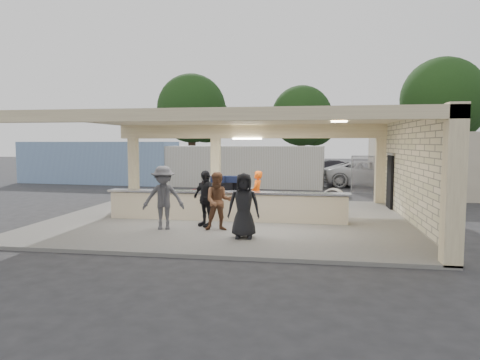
% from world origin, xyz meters
% --- Properties ---
extents(ground, '(120.00, 120.00, 0.00)m').
position_xyz_m(ground, '(0.00, 0.00, 0.00)').
color(ground, '#262629').
rests_on(ground, ground).
extents(pavilion, '(12.01, 10.00, 3.55)m').
position_xyz_m(pavilion, '(0.21, 0.66, 1.35)').
color(pavilion, '#65635D').
rests_on(pavilion, ground).
extents(baggage_counter, '(8.20, 0.58, 0.98)m').
position_xyz_m(baggage_counter, '(0.00, -0.50, 0.59)').
color(baggage_counter, beige).
rests_on(baggage_counter, pavilion).
extents(luggage_cart, '(2.49, 1.71, 1.36)m').
position_xyz_m(luggage_cart, '(-0.45, 1.15, 0.83)').
color(luggage_cart, silver).
rests_on(luggage_cart, pavilion).
extents(drum_fan, '(0.92, 0.53, 0.97)m').
position_xyz_m(drum_fan, '(3.62, 1.16, 0.62)').
color(drum_fan, silver).
rests_on(drum_fan, pavilion).
extents(baggage_handler, '(0.42, 0.64, 1.62)m').
position_xyz_m(baggage_handler, '(0.95, 0.35, 0.91)').
color(baggage_handler, '#FE590D').
rests_on(baggage_handler, pavilion).
extents(passenger_a, '(0.90, 0.54, 1.74)m').
position_xyz_m(passenger_a, '(0.11, -2.17, 0.97)').
color(passenger_a, brown).
rests_on(passenger_a, pavilion).
extents(passenger_b, '(1.06, 0.88, 1.75)m').
position_xyz_m(passenger_b, '(-0.43, -1.62, 0.98)').
color(passenger_b, black).
rests_on(passenger_b, pavilion).
extents(passenger_c, '(1.30, 0.73, 1.91)m').
position_xyz_m(passenger_c, '(-1.57, -2.27, 1.05)').
color(passenger_c, '#454549').
rests_on(passenger_c, pavilion).
extents(passenger_d, '(0.90, 0.44, 1.79)m').
position_xyz_m(passenger_d, '(1.00, -3.05, 0.99)').
color(passenger_d, black).
rests_on(passenger_d, pavilion).
extents(car_white_a, '(5.74, 3.02, 1.59)m').
position_xyz_m(car_white_a, '(6.47, 12.71, 0.80)').
color(car_white_a, silver).
rests_on(car_white_a, ground).
extents(car_dark, '(4.60, 1.91, 1.50)m').
position_xyz_m(car_dark, '(4.93, 15.64, 0.75)').
color(car_dark, black).
rests_on(car_dark, ground).
extents(container_white, '(11.66, 3.07, 2.50)m').
position_xyz_m(container_white, '(-2.16, 11.50, 1.25)').
color(container_white, silver).
rests_on(container_white, ground).
extents(container_blue, '(10.79, 3.35, 2.76)m').
position_xyz_m(container_blue, '(-11.22, 12.20, 1.38)').
color(container_blue, '#7DA0C8').
rests_on(container_blue, ground).
extents(fence, '(12.06, 0.06, 2.03)m').
position_xyz_m(fence, '(11.00, 9.00, 1.05)').
color(fence, gray).
rests_on(fence, ground).
extents(tree_left, '(6.60, 6.30, 9.00)m').
position_xyz_m(tree_left, '(-7.68, 24.16, 5.59)').
color(tree_left, '#382619').
rests_on(tree_left, ground).
extents(tree_mid, '(6.00, 5.60, 8.00)m').
position_xyz_m(tree_mid, '(2.32, 26.16, 4.96)').
color(tree_mid, '#382619').
rests_on(tree_mid, ground).
extents(tree_right, '(7.20, 7.00, 10.00)m').
position_xyz_m(tree_right, '(14.32, 25.16, 6.21)').
color(tree_right, '#382619').
rests_on(tree_right, ground).
extents(adjacent_building, '(6.00, 8.00, 3.20)m').
position_xyz_m(adjacent_building, '(9.50, 10.00, 1.60)').
color(adjacent_building, beige).
rests_on(adjacent_building, ground).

